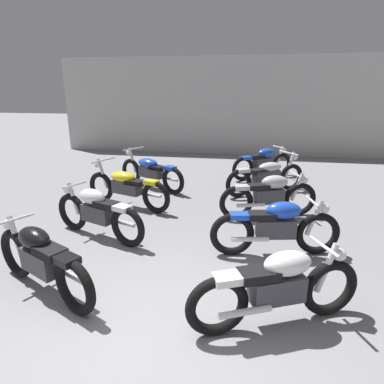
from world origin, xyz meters
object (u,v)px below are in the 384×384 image
object	(u,v)px
motorcycle_right_row_1	(276,226)
motorcycle_right_row_3	(267,175)
motorcycle_left_row_2	(126,186)
motorcycle_left_row_3	(151,171)
motorcycle_left_row_0	(41,259)
motorcycle_right_row_2	(269,195)
motorcycle_left_row_1	(97,212)
motorcycle_right_row_4	(263,162)
motorcycle_right_row_0	(278,286)

from	to	relation	value
motorcycle_right_row_1	motorcycle_right_row_3	world-z (taller)	motorcycle_right_row_3
motorcycle_left_row_2	motorcycle_right_row_1	size ratio (longest dim) A/B	1.06
motorcycle_left_row_3	motorcycle_left_row_0	bearing A→B (deg)	-89.82
motorcycle_left_row_0	motorcycle_right_row_2	size ratio (longest dim) A/B	0.95
motorcycle_left_row_1	motorcycle_left_row_3	distance (m)	2.96
motorcycle_right_row_3	motorcycle_right_row_4	size ratio (longest dim) A/B	1.11
motorcycle_left_row_0	motorcycle_right_row_3	size ratio (longest dim) A/B	0.96
motorcycle_right_row_1	motorcycle_right_row_2	distance (m)	1.57
motorcycle_left_row_3	motorcycle_right_row_1	size ratio (longest dim) A/B	1.00
motorcycle_right_row_3	motorcycle_right_row_4	bearing A→B (deg)	91.55
motorcycle_right_row_1	motorcycle_right_row_4	xyz separation A→B (m)	(-0.06, 4.61, 0.00)
motorcycle_left_row_1	motorcycle_right_row_3	xyz separation A→B (m)	(2.89, 3.02, -0.01)
motorcycle_left_row_1	motorcycle_right_row_4	world-z (taller)	same
motorcycle_left_row_1	motorcycle_left_row_2	bearing A→B (deg)	92.93
motorcycle_left_row_3	motorcycle_right_row_4	xyz separation A→B (m)	(2.82, 1.54, 0.01)
motorcycle_left_row_0	motorcycle_right_row_3	bearing A→B (deg)	58.49
motorcycle_right_row_3	motorcycle_left_row_1	bearing A→B (deg)	-133.70
motorcycle_left_row_0	motorcycle_right_row_0	world-z (taller)	same
motorcycle_left_row_3	motorcycle_right_row_3	xyz separation A→B (m)	(2.86, 0.06, 0.00)
motorcycle_left_row_0	motorcycle_left_row_3	distance (m)	4.58
motorcycle_left_row_0	motorcycle_left_row_1	distance (m)	1.62
motorcycle_right_row_2	motorcycle_right_row_0	bearing A→B (deg)	-91.08
motorcycle_left_row_2	motorcycle_right_row_1	xyz separation A→B (m)	(2.99, -1.67, 0.01)
motorcycle_left_row_2	motorcycle_right_row_2	distance (m)	2.96
motorcycle_right_row_0	motorcycle_right_row_2	world-z (taller)	same
motorcycle_right_row_0	motorcycle_right_row_3	size ratio (longest dim) A/B	0.98
motorcycle_left_row_2	motorcycle_right_row_1	world-z (taller)	motorcycle_left_row_2
motorcycle_right_row_0	motorcycle_right_row_1	bearing A→B (deg)	86.85
motorcycle_right_row_0	motorcycle_right_row_3	bearing A→B (deg)	89.19
motorcycle_left_row_3	motorcycle_right_row_2	distance (m)	3.23
motorcycle_left_row_1	motorcycle_left_row_2	world-z (taller)	motorcycle_left_row_2
motorcycle_left_row_1	motorcycle_right_row_2	bearing A→B (deg)	26.79
motorcycle_left_row_2	motorcycle_right_row_4	world-z (taller)	motorcycle_left_row_2
motorcycle_left_row_1	motorcycle_left_row_3	size ratio (longest dim) A/B	0.96
motorcycle_left_row_2	motorcycle_right_row_0	size ratio (longest dim) A/B	1.13
motorcycle_right_row_0	motorcycle_right_row_1	size ratio (longest dim) A/B	0.94
motorcycle_left_row_0	motorcycle_left_row_2	world-z (taller)	motorcycle_left_row_2
motorcycle_left_row_2	motorcycle_right_row_3	xyz separation A→B (m)	(2.97, 1.46, 0.00)
motorcycle_right_row_0	motorcycle_right_row_2	distance (m)	3.17
motorcycle_left_row_2	motorcycle_right_row_1	bearing A→B (deg)	-29.16
motorcycle_right_row_0	motorcycle_right_row_2	bearing A→B (deg)	88.92
motorcycle_right_row_0	motorcycle_right_row_4	xyz separation A→B (m)	(0.03, 6.22, 0.00)
motorcycle_right_row_1	motorcycle_right_row_2	xyz separation A→B (m)	(-0.03, 1.56, 0.00)
motorcycle_left_row_3	motorcycle_right_row_4	bearing A→B (deg)	28.60
motorcycle_left_row_0	motorcycle_right_row_4	world-z (taller)	same
motorcycle_right_row_4	motorcycle_left_row_1	bearing A→B (deg)	-122.35
motorcycle_right_row_2	motorcycle_left_row_2	bearing A→B (deg)	178.02
motorcycle_left_row_3	motorcycle_right_row_2	bearing A→B (deg)	-27.78
motorcycle_right_row_1	motorcycle_left_row_1	bearing A→B (deg)	177.82
motorcycle_right_row_3	motorcycle_right_row_0	bearing A→B (deg)	-90.81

